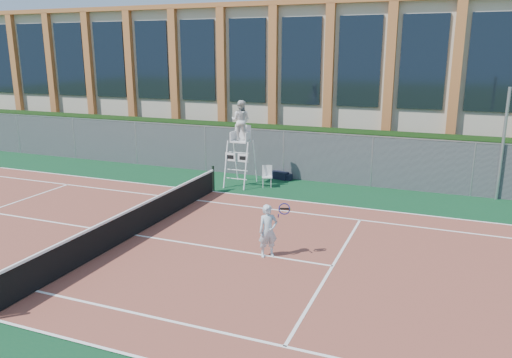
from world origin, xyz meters
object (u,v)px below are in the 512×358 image
at_px(umpire_chair, 241,123).
at_px(tennis_player, 268,231).
at_px(plastic_chair, 267,174).
at_px(steel_pole, 503,145).

distance_m(umpire_chair, tennis_player, 8.28).
bearing_deg(plastic_chair, tennis_player, -69.27).
xyz_separation_m(steel_pole, plastic_chair, (-9.14, -1.53, -1.66)).
relative_size(steel_pole, tennis_player, 2.84).
relative_size(umpire_chair, tennis_player, 2.41).
distance_m(steel_pole, plastic_chair, 9.41).
height_order(steel_pole, tennis_player, steel_pole).
height_order(steel_pole, umpire_chair, steel_pole).
xyz_separation_m(steel_pole, umpire_chair, (-10.31, -1.65, 0.53)).
distance_m(steel_pole, tennis_player, 10.91).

